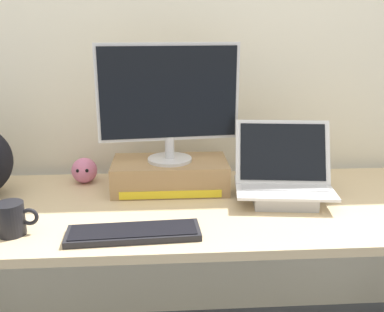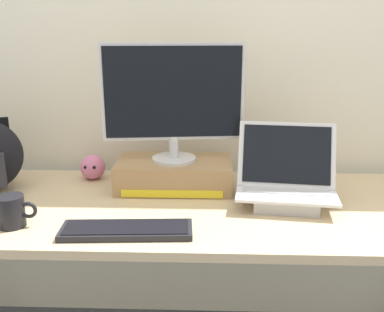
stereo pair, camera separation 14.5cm
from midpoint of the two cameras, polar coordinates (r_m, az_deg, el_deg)
The scene contains 8 objects.
back_wall at distance 1.92m, azimuth 2.72°, elevation 14.65°, with size 7.00×0.10×2.60m, color silver.
desk at distance 1.61m, azimuth 2.61°, elevation -8.49°, with size 2.10×0.72×0.75m.
toner_box_yellow at distance 1.71m, azimuth 0.07°, elevation -2.41°, with size 0.45×0.24×0.11m.
desktop_monitor at distance 1.64m, azimuth 0.07°, elevation 7.48°, with size 0.53×0.17×0.45m.
open_laptop at distance 1.61m, azimuth 14.70°, elevation -4.16°, with size 0.37×0.28×0.28m.
external_keyboard at distance 1.37m, azimuth -5.54°, elevation -9.68°, with size 0.41×0.15×0.02m.
coffee_mug at distance 1.48m, azimuth -19.97°, elevation -6.88°, with size 0.13×0.09×0.10m.
plush_toy at distance 1.84m, azimuth -10.71°, elevation -1.47°, with size 0.10×0.10×0.10m.
Camera 2 is at (0.05, -1.46, 1.36)m, focal length 40.72 mm.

